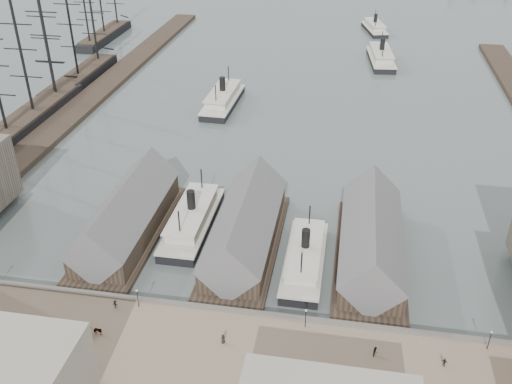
# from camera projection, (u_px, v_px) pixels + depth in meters

# --- Properties ---
(ground) EXTENTS (900.00, 900.00, 0.00)m
(ground) POSITION_uv_depth(u_px,v_px,m) (229.00, 299.00, 107.22)
(ground) COLOR #4A5555
(ground) RESTS_ON ground
(quay) EXTENTS (180.00, 30.00, 2.00)m
(quay) POSITION_uv_depth(u_px,v_px,m) (202.00, 378.00, 89.73)
(quay) COLOR #7C6853
(quay) RESTS_ON ground
(seawall) EXTENTS (180.00, 1.20, 2.30)m
(seawall) POSITION_uv_depth(u_px,v_px,m) (223.00, 313.00, 102.22)
(seawall) COLOR #59544C
(seawall) RESTS_ON ground
(west_wharf) EXTENTS (10.00, 220.00, 1.60)m
(west_wharf) POSITION_uv_depth(u_px,v_px,m) (101.00, 89.00, 201.76)
(west_wharf) COLOR #2D231C
(west_wharf) RESTS_ON ground
(ferry_shed_west) EXTENTS (14.00, 42.00, 12.60)m
(ferry_shed_west) POSITION_uv_depth(u_px,v_px,m) (127.00, 217.00, 123.03)
(ferry_shed_west) COLOR #2D231C
(ferry_shed_west) RESTS_ON ground
(ferry_shed_center) EXTENTS (14.00, 42.00, 12.60)m
(ferry_shed_center) POSITION_uv_depth(u_px,v_px,m) (245.00, 229.00, 119.21)
(ferry_shed_center) COLOR #2D231C
(ferry_shed_center) RESTS_ON ground
(ferry_shed_east) EXTENTS (14.00, 42.00, 12.60)m
(ferry_shed_east) POSITION_uv_depth(u_px,v_px,m) (371.00, 241.00, 115.38)
(ferry_shed_east) COLOR #2D231C
(ferry_shed_east) RESTS_ON ground
(lamp_post_near_w) EXTENTS (0.44, 0.44, 3.92)m
(lamp_post_near_w) POSITION_uv_depth(u_px,v_px,m) (137.00, 295.00, 101.10)
(lamp_post_near_w) COLOR black
(lamp_post_near_w) RESTS_ON quay
(lamp_post_near_e) EXTENTS (0.44, 0.44, 3.92)m
(lamp_post_near_e) POSITION_uv_depth(u_px,v_px,m) (306.00, 315.00, 96.68)
(lamp_post_near_e) COLOR black
(lamp_post_near_e) RESTS_ON quay
(lamp_post_far_e) EXTENTS (0.44, 0.44, 3.92)m
(lamp_post_far_e) POSITION_uv_depth(u_px,v_px,m) (490.00, 337.00, 92.27)
(lamp_post_far_e) COLOR black
(lamp_post_far_e) RESTS_ON quay
(ferry_docked_west) EXTENTS (8.48, 28.28, 10.10)m
(ferry_docked_west) POSITION_uv_depth(u_px,v_px,m) (192.00, 219.00, 126.64)
(ferry_docked_west) COLOR black
(ferry_docked_west) RESTS_ON ground
(ferry_docked_east) EXTENTS (7.76, 25.88, 9.24)m
(ferry_docked_east) POSITION_uv_depth(u_px,v_px,m) (305.00, 257.00, 114.92)
(ferry_docked_east) COLOR black
(ferry_docked_east) RESTS_ON ground
(ferry_open_near) EXTENTS (9.60, 29.74, 10.54)m
(ferry_open_near) POSITION_uv_depth(u_px,v_px,m) (223.00, 99.00, 189.36)
(ferry_open_near) COLOR black
(ferry_open_near) RESTS_ON ground
(ferry_open_mid) EXTENTS (11.88, 30.08, 10.47)m
(ferry_open_mid) POSITION_uv_depth(u_px,v_px,m) (381.00, 57.00, 229.31)
(ferry_open_mid) COLOR black
(ferry_open_mid) RESTS_ON ground
(ferry_open_far) EXTENTS (13.09, 25.78, 8.83)m
(ferry_open_far) POSITION_uv_depth(u_px,v_px,m) (375.00, 27.00, 270.51)
(ferry_open_far) COLOR black
(ferry_open_far) RESTS_ON ground
(sailing_ship_near) EXTENTS (9.43, 64.94, 38.76)m
(sailing_ship_near) POSITION_uv_depth(u_px,v_px,m) (21.00, 123.00, 171.39)
(sailing_ship_near) COLOR black
(sailing_ship_near) RESTS_ON ground
(sailing_ship_mid) EXTENTS (8.86, 51.21, 36.44)m
(sailing_ship_mid) POSITION_uv_depth(u_px,v_px,m) (79.00, 77.00, 207.49)
(sailing_ship_mid) COLOR black
(sailing_ship_mid) RESTS_ON ground
(sailing_ship_far) EXTENTS (8.13, 45.14, 33.40)m
(sailing_ship_far) POSITION_uv_depth(u_px,v_px,m) (105.00, 34.00, 258.74)
(sailing_ship_far) COLOR black
(sailing_ship_far) RESTS_ON ground
(horse_cart_center) EXTENTS (4.91, 1.74, 1.55)m
(horse_cart_center) POSITION_uv_depth(u_px,v_px,m) (93.00, 331.00, 96.09)
(horse_cart_center) COLOR black
(horse_cart_center) RESTS_ON quay
(pedestrian_2) EXTENTS (1.06, 0.62, 1.63)m
(pedestrian_2) POSITION_uv_depth(u_px,v_px,m) (115.00, 304.00, 101.79)
(pedestrian_2) COLOR black
(pedestrian_2) RESTS_ON quay
(pedestrian_4) EXTENTS (1.02, 1.00, 1.77)m
(pedestrian_4) POSITION_uv_depth(u_px,v_px,m) (223.00, 339.00, 94.39)
(pedestrian_4) COLOR black
(pedestrian_4) RESTS_ON quay
(pedestrian_6) EXTENTS (0.91, 1.04, 1.83)m
(pedestrian_6) POSITION_uv_depth(u_px,v_px,m) (375.00, 351.00, 91.98)
(pedestrian_6) COLOR black
(pedestrian_6) RESTS_ON quay
(pedestrian_8) EXTENTS (1.04, 0.68, 1.65)m
(pedestrian_8) POSITION_uv_depth(u_px,v_px,m) (445.00, 362.00, 90.05)
(pedestrian_8) COLOR black
(pedestrian_8) RESTS_ON quay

